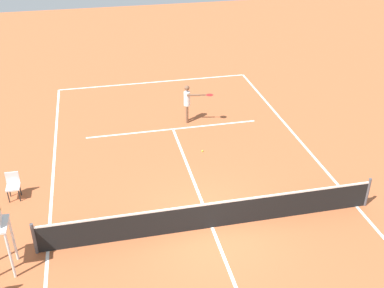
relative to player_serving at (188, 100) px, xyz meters
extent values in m
plane|color=#AD5933|center=(0.80, 7.35, -1.05)|extent=(60.00, 60.00, 0.00)
cube|color=white|center=(0.80, -5.00, -1.04)|extent=(10.00, 0.10, 0.01)
cube|color=white|center=(-4.20, 7.35, -1.04)|extent=(0.10, 24.69, 0.01)
cube|color=white|center=(5.80, 7.35, -1.04)|extent=(0.10, 24.69, 0.01)
cube|color=white|center=(0.80, 0.56, -1.04)|extent=(7.50, 0.10, 0.01)
cube|color=white|center=(0.80, 7.35, -1.04)|extent=(0.10, 13.58, 0.01)
cylinder|color=#4C4C51|center=(-4.50, 7.35, -0.51)|extent=(0.10, 0.10, 1.07)
cylinder|color=#4C4C51|center=(6.10, 7.35, -0.51)|extent=(0.10, 0.10, 1.07)
cube|color=black|center=(0.80, 7.35, -0.59)|extent=(10.60, 0.03, 0.91)
cube|color=white|center=(0.80, 7.35, -0.12)|extent=(10.60, 0.04, 0.06)
cylinder|color=brown|center=(0.03, -0.12, -0.64)|extent=(0.12, 0.12, 0.82)
cylinder|color=brown|center=(0.07, 0.08, -0.64)|extent=(0.12, 0.12, 0.82)
cylinder|color=white|center=(0.05, -0.02, 0.09)|extent=(0.28, 0.28, 0.64)
sphere|color=brown|center=(0.05, -0.02, 0.59)|extent=(0.23, 0.23, 0.23)
cylinder|color=brown|center=(0.01, -0.20, 0.12)|extent=(0.09, 0.09, 0.57)
cylinder|color=brown|center=(-0.19, 0.22, 0.33)|extent=(0.57, 0.20, 0.09)
cylinder|color=black|center=(-0.60, 0.30, 0.33)|extent=(0.26, 0.09, 0.04)
ellipsoid|color=red|center=(-0.88, 0.36, 0.33)|extent=(0.37, 0.34, 0.04)
sphere|color=#CCE033|center=(0.00, 2.73, -1.01)|extent=(0.07, 0.07, 0.07)
cylinder|color=silver|center=(6.62, 8.21, -0.27)|extent=(0.07, 0.07, 1.55)
cylinder|color=silver|center=(6.62, 7.51, -0.27)|extent=(0.07, 0.07, 1.55)
cylinder|color=#262626|center=(6.83, 4.60, -0.82)|extent=(0.04, 0.04, 0.45)
cylinder|color=#262626|center=(7.18, 4.60, -0.82)|extent=(0.04, 0.04, 0.45)
cylinder|color=#262626|center=(6.83, 4.25, -0.82)|extent=(0.04, 0.04, 0.45)
cylinder|color=#262626|center=(7.18, 4.25, -0.82)|extent=(0.04, 0.04, 0.45)
cube|color=silver|center=(7.00, 4.43, -0.57)|extent=(0.44, 0.44, 0.06)
cube|color=silver|center=(7.00, 4.21, -0.32)|extent=(0.44, 0.04, 0.44)
camera|label=1|loc=(3.89, 18.41, 8.50)|focal=43.71mm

